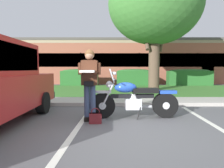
# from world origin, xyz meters

# --- Properties ---
(ground_plane) EXTENTS (140.00, 140.00, 0.00)m
(ground_plane) POSITION_xyz_m (0.00, 0.00, 0.00)
(ground_plane) COLOR #565659
(curb_strip) EXTENTS (60.00, 0.20, 0.12)m
(curb_strip) POSITION_xyz_m (0.00, 2.65, 0.06)
(curb_strip) COLOR #ADA89E
(curb_strip) RESTS_ON ground
(concrete_walk) EXTENTS (60.00, 1.50, 0.08)m
(concrete_walk) POSITION_xyz_m (0.00, 3.50, 0.04)
(concrete_walk) COLOR #ADA89E
(concrete_walk) RESTS_ON ground
(grass_lawn) EXTENTS (60.00, 6.50, 0.06)m
(grass_lawn) POSITION_xyz_m (0.00, 7.50, 0.03)
(grass_lawn) COLOR #3D752D
(grass_lawn) RESTS_ON ground
(stall_stripe_0) EXTENTS (0.26, 4.40, 0.01)m
(stall_stripe_0) POSITION_xyz_m (-1.04, 0.20, 0.00)
(stall_stripe_0) COLOR silver
(stall_stripe_0) RESTS_ON ground
(stall_stripe_1) EXTENTS (0.26, 4.40, 0.01)m
(stall_stripe_1) POSITION_xyz_m (1.93, 0.20, 0.00)
(stall_stripe_1) COLOR silver
(stall_stripe_1) RESTS_ON ground
(motorcycle) EXTENTS (2.24, 0.82, 1.26)m
(motorcycle) POSITION_xyz_m (0.32, 0.98, 0.49)
(motorcycle) COLOR black
(motorcycle) RESTS_ON ground
(rider_person) EXTENTS (0.54, 0.59, 1.70)m
(rider_person) POSITION_xyz_m (-0.85, 0.67, 1.01)
(rider_person) COLOR black
(rider_person) RESTS_ON ground
(handbag) EXTENTS (0.28, 0.13, 0.36)m
(handbag) POSITION_xyz_m (-0.70, 0.42, 0.14)
(handbag) COLOR maroon
(handbag) RESTS_ON ground
(shade_tree) EXTENTS (5.15, 5.15, 6.98)m
(shade_tree) POSITION_xyz_m (2.04, 7.37, 4.76)
(shade_tree) COLOR brown
(shade_tree) RESTS_ON ground
(hedge_left) EXTENTS (2.69, 0.90, 1.24)m
(hedge_left) POSITION_xyz_m (-2.69, 10.84, 0.65)
(hedge_left) COLOR #286028
(hedge_left) RESTS_ON ground
(hedge_center_left) EXTENTS (2.61, 0.90, 1.24)m
(hedge_center_left) POSITION_xyz_m (1.34, 10.84, 0.65)
(hedge_center_left) COLOR #286028
(hedge_center_left) RESTS_ON ground
(hedge_center_right) EXTENTS (3.18, 0.90, 1.24)m
(hedge_center_right) POSITION_xyz_m (5.37, 10.84, 0.65)
(hedge_center_right) COLOR #286028
(hedge_center_right) RESTS_ON ground
(brick_building) EXTENTS (28.08, 8.94, 3.77)m
(brick_building) POSITION_xyz_m (1.87, 16.78, 1.89)
(brick_building) COLOR #93513D
(brick_building) RESTS_ON ground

